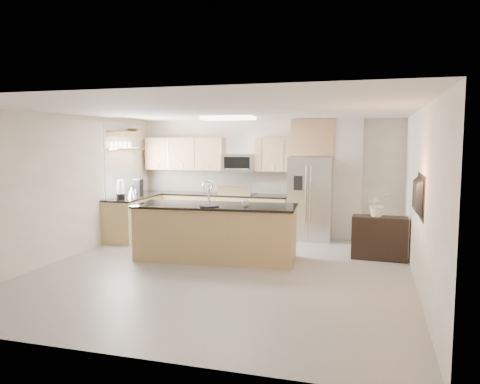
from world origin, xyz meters
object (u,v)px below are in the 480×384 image
(refrigerator, at_px, (311,198))
(kettle, at_px, (132,192))
(island, at_px, (216,232))
(television, at_px, (414,196))
(credenza, at_px, (380,238))
(bowl, at_px, (134,130))
(cup, at_px, (246,203))
(blender, at_px, (120,191))
(platter, at_px, (209,206))
(range, at_px, (238,214))
(flower_vase, at_px, (378,198))
(coffee_maker, at_px, (137,188))
(microwave, at_px, (239,163))

(refrigerator, xyz_separation_m, kettle, (-3.68, -1.11, 0.15))
(island, xyz_separation_m, television, (3.25, -0.85, 0.85))
(credenza, relative_size, bowl, 2.97)
(bowl, distance_m, television, 6.37)
(cup, xyz_separation_m, blender, (-2.91, 0.81, 0.05))
(credenza, xyz_separation_m, bowl, (-5.34, 0.84, 1.99))
(cup, relative_size, platter, 0.38)
(range, relative_size, blender, 2.82)
(credenza, xyz_separation_m, kettle, (-5.11, 0.29, 0.65))
(island, distance_m, bowl, 3.54)
(range, bearing_deg, platter, -85.36)
(flower_vase, bearing_deg, refrigerator, 134.35)
(coffee_maker, height_order, television, television)
(bowl, distance_m, flower_vase, 5.51)
(refrigerator, bearing_deg, credenza, -44.48)
(credenza, xyz_separation_m, flower_vase, (-0.05, -0.01, 0.71))
(television, bearing_deg, kettle, 70.46)
(refrigerator, distance_m, television, 3.62)
(cup, xyz_separation_m, television, (2.67, -0.77, 0.31))
(range, xyz_separation_m, coffee_maker, (-2.09, -0.79, 0.62))
(island, xyz_separation_m, blender, (-2.33, 0.72, 0.60))
(refrigerator, height_order, kettle, refrigerator)
(range, relative_size, platter, 3.14)
(bowl, bearing_deg, blender, -79.34)
(range, relative_size, refrigerator, 0.64)
(microwave, xyz_separation_m, flower_vase, (3.04, -1.58, -0.53))
(microwave, distance_m, island, 2.66)
(microwave, xyz_separation_m, kettle, (-2.02, -1.28, -0.59))
(blender, relative_size, television, 0.38)
(blender, height_order, kettle, blender)
(refrigerator, height_order, flower_vase, refrigerator)
(cup, height_order, platter, cup)
(refrigerator, bearing_deg, platter, -120.74)
(blender, bearing_deg, island, -17.25)
(kettle, bearing_deg, credenza, -3.29)
(blender, relative_size, flower_vase, 0.62)
(island, relative_size, kettle, 10.99)
(microwave, relative_size, kettle, 2.84)
(blender, bearing_deg, range, 36.61)
(coffee_maker, bearing_deg, microwave, 23.46)
(platter, bearing_deg, refrigerator, 59.26)
(coffee_maker, bearing_deg, kettle, -79.32)
(range, xyz_separation_m, refrigerator, (1.66, -0.05, 0.42))
(cup, distance_m, television, 2.80)
(range, bearing_deg, blender, -143.39)
(credenza, relative_size, blender, 2.40)
(cup, relative_size, bowl, 0.43)
(range, xyz_separation_m, bowl, (-2.25, -0.61, 1.90))
(island, relative_size, credenza, 3.04)
(blender, xyz_separation_m, kettle, (0.05, 0.39, -0.06))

